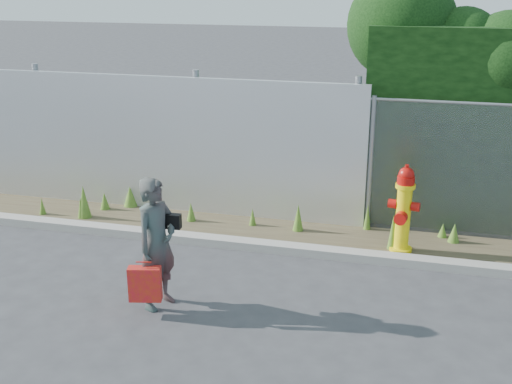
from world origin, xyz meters
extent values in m
plane|color=#373739|center=(0.00, 0.00, 0.00)|extent=(80.00, 80.00, 0.00)
cube|color=gray|center=(0.00, 1.80, 0.06)|extent=(16.00, 0.22, 0.12)
cube|color=#493E2A|center=(0.00, 2.40, 0.01)|extent=(16.00, 1.20, 0.01)
cone|color=#416B20|center=(-2.12, 2.03, 0.19)|extent=(0.09, 0.09, 0.37)
cone|color=#416B20|center=(-0.67, 2.63, 0.14)|extent=(0.11, 0.11, 0.28)
cone|color=#416B20|center=(-4.08, 2.24, 0.14)|extent=(0.11, 0.11, 0.29)
cone|color=#416B20|center=(1.06, 2.90, 0.21)|extent=(0.11, 0.11, 0.42)
cone|color=#416B20|center=(2.32, 2.72, 0.15)|extent=(0.17, 0.17, 0.29)
cone|color=#416B20|center=(-2.44, 3.00, 0.15)|extent=(0.19, 0.19, 0.30)
cone|color=#416B20|center=(-3.34, 2.29, 0.27)|extent=(0.20, 0.20, 0.54)
cone|color=#416B20|center=(-1.65, 2.56, 0.15)|extent=(0.15, 0.15, 0.31)
cone|color=#416B20|center=(-2.86, 2.95, 0.17)|extent=(0.24, 0.24, 0.35)
cone|color=#416B20|center=(0.05, 2.59, 0.21)|extent=(0.17, 0.17, 0.43)
cone|color=#416B20|center=(2.17, 2.87, 0.11)|extent=(0.14, 0.14, 0.22)
cone|color=#416B20|center=(-3.21, 2.71, 0.14)|extent=(0.17, 0.17, 0.29)
cone|color=#416B20|center=(-3.39, 2.25, 0.17)|extent=(0.13, 0.13, 0.35)
cone|color=#416B20|center=(1.46, 2.25, 0.26)|extent=(0.13, 0.13, 0.52)
cube|color=silver|center=(-3.25, 3.00, 1.10)|extent=(8.50, 0.08, 2.20)
cylinder|color=gray|center=(-4.50, 3.12, 1.15)|extent=(0.10, 0.10, 2.30)
cylinder|color=gray|center=(-1.70, 3.12, 1.15)|extent=(0.10, 0.10, 2.30)
cylinder|color=gray|center=(0.80, 3.12, 1.15)|extent=(0.10, 0.10, 2.30)
cylinder|color=gray|center=(1.05, 3.00, 1.02)|extent=(0.07, 0.07, 2.05)
sphere|color=black|center=(1.32, 4.13, 2.95)|extent=(1.68, 1.68, 1.68)
sphere|color=black|center=(2.24, 3.91, 2.70)|extent=(1.11, 1.11, 1.11)
sphere|color=black|center=(2.89, 3.81, 2.52)|extent=(1.40, 1.40, 1.40)
cylinder|color=yellow|center=(1.59, 2.22, 0.03)|extent=(0.31, 0.31, 0.07)
cylinder|color=yellow|center=(1.59, 2.22, 0.48)|extent=(0.20, 0.20, 0.95)
cylinder|color=yellow|center=(1.59, 2.22, 0.98)|extent=(0.27, 0.27, 0.06)
cylinder|color=#B20F0A|center=(1.59, 2.22, 1.06)|extent=(0.24, 0.24, 0.11)
sphere|color=#B20F0A|center=(1.59, 2.22, 1.13)|extent=(0.21, 0.21, 0.21)
cylinder|color=#B20F0A|center=(1.59, 2.22, 1.25)|extent=(0.06, 0.06, 0.06)
cylinder|color=#B20F0A|center=(1.43, 2.22, 0.70)|extent=(0.11, 0.12, 0.12)
cylinder|color=#B20F0A|center=(1.75, 2.22, 0.70)|extent=(0.11, 0.12, 0.12)
cylinder|color=#B20F0A|center=(1.59, 2.06, 0.56)|extent=(0.17, 0.13, 0.17)
imported|color=#0F645B|center=(-1.10, -0.04, 0.79)|extent=(0.56, 0.67, 1.57)
cube|color=#B9360A|center=(-1.17, -0.29, 0.39)|extent=(0.37, 0.14, 0.41)
cylinder|color=#B9360A|center=(-1.17, -0.29, 0.66)|extent=(0.17, 0.02, 0.02)
cube|color=black|center=(-0.99, 0.14, 1.01)|extent=(0.23, 0.10, 0.17)
camera|label=1|loc=(1.67, -6.29, 3.74)|focal=45.00mm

